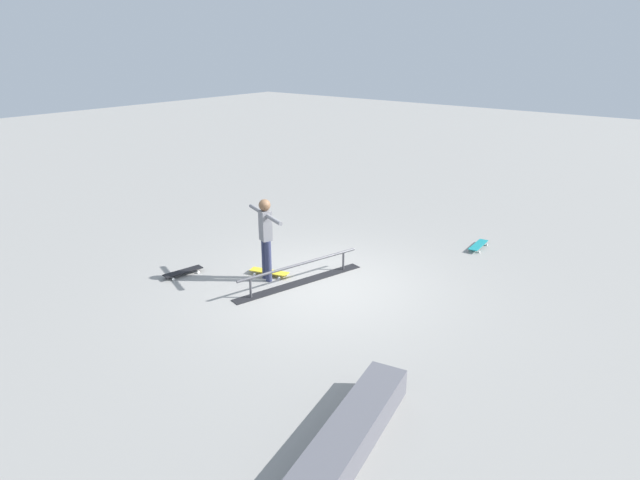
% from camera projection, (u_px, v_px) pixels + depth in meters
% --- Properties ---
extents(ground_plane, '(60.00, 60.00, 0.00)m').
position_uv_depth(ground_plane, '(324.00, 285.00, 10.40)').
color(ground_plane, gray).
extents(grind_rail, '(2.83, 0.97, 0.41)m').
position_uv_depth(grind_rail, '(300.00, 274.00, 10.43)').
color(grind_rail, black).
rests_on(grind_rail, ground_plane).
extents(skate_ledge, '(2.53, 0.96, 0.36)m').
position_uv_depth(skate_ledge, '(351.00, 433.00, 6.20)').
color(skate_ledge, '#595960').
rests_on(skate_ledge, ground_plane).
extents(skater_main, '(0.54, 1.25, 1.63)m').
position_uv_depth(skater_main, '(266.00, 234.00, 10.32)').
color(skater_main, '#2D3351').
rests_on(skater_main, ground_plane).
extents(skateboard_main, '(0.43, 0.82, 0.09)m').
position_uv_depth(skateboard_main, '(269.00, 272.00, 10.81)').
color(skateboard_main, yellow).
rests_on(skateboard_main, ground_plane).
extents(loose_skateboard_black, '(0.82, 0.37, 0.09)m').
position_uv_depth(loose_skateboard_black, '(183.00, 272.00, 10.81)').
color(loose_skateboard_black, black).
rests_on(loose_skateboard_black, ground_plane).
extents(loose_skateboard_teal, '(0.81, 0.31, 0.09)m').
position_uv_depth(loose_skateboard_teal, '(478.00, 245.00, 12.22)').
color(loose_skateboard_teal, teal).
rests_on(loose_skateboard_teal, ground_plane).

